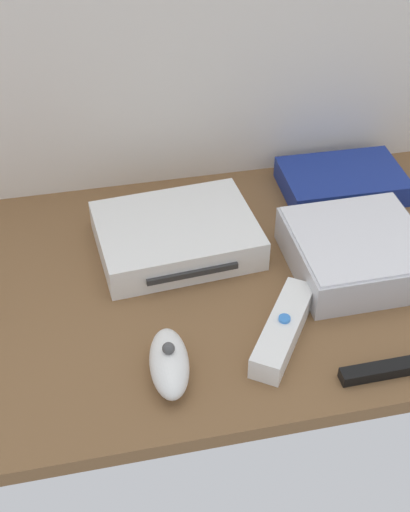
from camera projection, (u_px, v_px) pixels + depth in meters
ground_plane at (205, 285)px, 90.55cm from camera, size 100.00×48.00×2.00cm
game_console at (176, 235)px, 93.48cm from camera, size 22.20×17.76×4.40cm
mini_computer at (357, 251)px, 90.15cm from camera, size 17.13×17.13×5.30cm
network_router at (342, 181)px, 104.39cm from camera, size 18.24×12.67×3.40cm
remote_wand at (283, 329)px, 81.00cm from camera, size 11.29×14.27×3.40cm
remote_nunchuk at (169, 363)px, 76.28cm from camera, size 5.24×10.34×5.10cm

